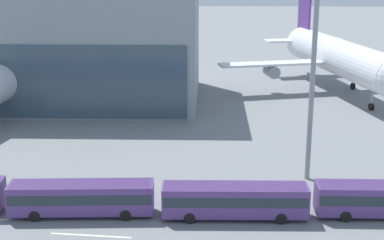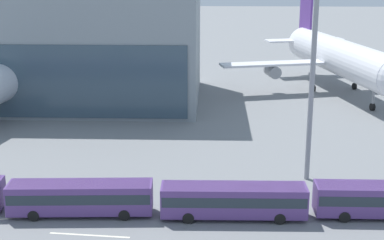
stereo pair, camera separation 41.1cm
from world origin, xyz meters
name	(u,v)px [view 1 (the left image)]	position (x,y,z in m)	size (l,w,h in m)	color
airliner_at_gate_near	(26,72)	(-27.19, 49.02, 5.33)	(39.45, 39.07, 14.63)	silver
airliner_at_gate_far	(338,57)	(21.59, 60.20, 6.00)	(39.23, 39.82, 14.37)	white
shuttle_bus_2	(82,196)	(-11.03, 11.27, 1.79)	(12.92, 3.30, 3.03)	#56387A
shuttle_bus_3	(235,199)	(2.60, 11.14, 1.79)	(12.84, 2.88, 3.03)	#56387A
floodlight_mast	(316,11)	(10.52, 20.72, 17.28)	(2.49, 2.49, 25.77)	gray
lane_stripe_1	(36,217)	(-15.12, 10.67, 0.00)	(8.46, 0.25, 0.01)	silver
lane_stripe_2	(91,235)	(-9.49, 7.34, 0.00)	(6.87, 0.25, 0.01)	silver
lane_stripe_3	(248,203)	(4.00, 14.31, 0.00)	(8.56, 0.25, 0.01)	silver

